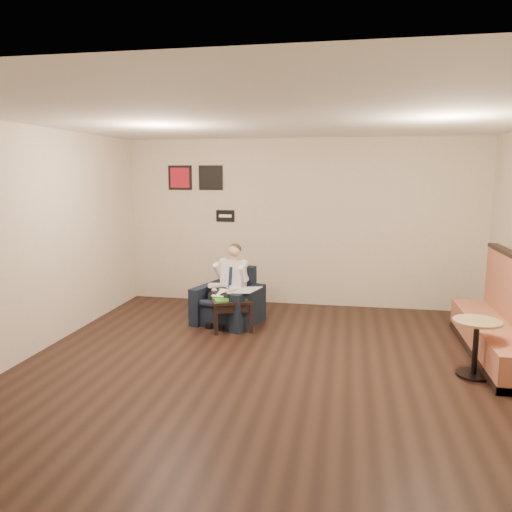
% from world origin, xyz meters
% --- Properties ---
extents(ground, '(6.00, 6.00, 0.00)m').
position_xyz_m(ground, '(0.00, 0.00, 0.00)').
color(ground, black).
rests_on(ground, ground).
extents(wall_back, '(6.00, 0.02, 2.80)m').
position_xyz_m(wall_back, '(0.00, 3.00, 1.40)').
color(wall_back, beige).
rests_on(wall_back, ground).
extents(wall_front, '(6.00, 0.02, 2.80)m').
position_xyz_m(wall_front, '(0.00, -3.00, 1.40)').
color(wall_front, beige).
rests_on(wall_front, ground).
extents(wall_left, '(0.02, 6.00, 2.80)m').
position_xyz_m(wall_left, '(-3.00, 0.00, 1.40)').
color(wall_left, beige).
rests_on(wall_left, ground).
extents(ceiling, '(6.00, 6.00, 0.02)m').
position_xyz_m(ceiling, '(0.00, 0.00, 2.80)').
color(ceiling, white).
rests_on(ceiling, wall_back).
extents(seating_sign, '(0.32, 0.02, 0.20)m').
position_xyz_m(seating_sign, '(-1.30, 2.98, 1.50)').
color(seating_sign, black).
rests_on(seating_sign, wall_back).
extents(art_print_left, '(0.42, 0.03, 0.42)m').
position_xyz_m(art_print_left, '(-2.10, 2.98, 2.15)').
color(art_print_left, '#AE1527').
rests_on(art_print_left, wall_back).
extents(art_print_right, '(0.42, 0.03, 0.42)m').
position_xyz_m(art_print_right, '(-1.55, 2.98, 2.15)').
color(art_print_right, black).
rests_on(art_print_right, wall_back).
extents(armchair, '(1.06, 1.06, 0.82)m').
position_xyz_m(armchair, '(-0.95, 1.69, 0.41)').
color(armchair, black).
rests_on(armchair, ground).
extents(seated_man, '(0.75, 0.93, 1.13)m').
position_xyz_m(seated_man, '(-0.98, 1.59, 0.56)').
color(seated_man, silver).
rests_on(seated_man, armchair).
extents(lap_papers, '(0.24, 0.30, 0.01)m').
position_xyz_m(lap_papers, '(-1.01, 1.51, 0.51)').
color(lap_papers, white).
rests_on(lap_papers, seated_man).
extents(newspaper, '(0.46, 0.52, 0.01)m').
position_xyz_m(newspaper, '(-0.64, 1.51, 0.56)').
color(newspaper, silver).
rests_on(newspaper, armchair).
extents(side_table, '(0.71, 0.71, 0.45)m').
position_xyz_m(side_table, '(-0.83, 1.42, 0.23)').
color(side_table, black).
rests_on(side_table, ground).
extents(green_folder, '(0.55, 0.50, 0.01)m').
position_xyz_m(green_folder, '(-0.85, 1.39, 0.46)').
color(green_folder, green).
rests_on(green_folder, side_table).
extents(coffee_mug, '(0.11, 0.11, 0.10)m').
position_xyz_m(coffee_mug, '(-0.70, 1.60, 0.50)').
color(coffee_mug, white).
rests_on(coffee_mug, side_table).
extents(smartphone, '(0.15, 0.09, 0.01)m').
position_xyz_m(smartphone, '(-0.84, 1.59, 0.46)').
color(smartphone, black).
rests_on(smartphone, side_table).
extents(banquette, '(0.57, 2.40, 1.23)m').
position_xyz_m(banquette, '(2.59, 0.95, 0.61)').
color(banquette, '#AC5D42').
rests_on(banquette, ground).
extents(cafe_table, '(0.53, 0.53, 0.64)m').
position_xyz_m(cafe_table, '(2.21, 0.25, 0.32)').
color(cafe_table, tan).
rests_on(cafe_table, ground).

